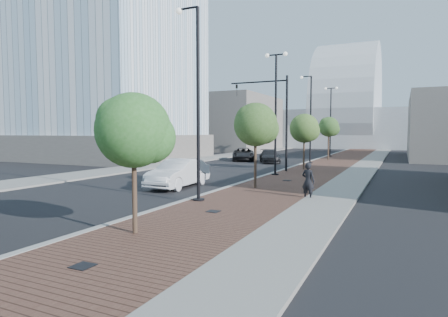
% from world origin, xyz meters
% --- Properties ---
extents(sidewalk, '(7.00, 140.00, 0.12)m').
position_xyz_m(sidewalk, '(3.50, 40.00, 0.06)').
color(sidewalk, '#4C2D23').
rests_on(sidewalk, ground).
extents(concrete_strip, '(2.40, 140.00, 0.13)m').
position_xyz_m(concrete_strip, '(6.20, 40.00, 0.07)').
color(concrete_strip, slate).
rests_on(concrete_strip, ground).
extents(curb, '(0.30, 140.00, 0.14)m').
position_xyz_m(curb, '(0.00, 40.00, 0.07)').
color(curb, gray).
rests_on(curb, ground).
extents(west_sidewalk, '(4.00, 140.00, 0.12)m').
position_xyz_m(west_sidewalk, '(-13.00, 40.00, 0.06)').
color(west_sidewalk, slate).
rests_on(west_sidewalk, ground).
extents(white_sedan, '(2.00, 5.24, 1.71)m').
position_xyz_m(white_sedan, '(-2.99, 13.96, 0.85)').
color(white_sedan, silver).
rests_on(white_sedan, ground).
extents(dark_car_mid, '(4.32, 5.93, 1.50)m').
position_xyz_m(dark_car_mid, '(-7.67, 35.76, 0.75)').
color(dark_car_mid, black).
rests_on(dark_car_mid, ground).
extents(dark_car_far, '(3.83, 5.32, 1.43)m').
position_xyz_m(dark_car_far, '(-3.87, 34.13, 0.72)').
color(dark_car_far, black).
rests_on(dark_car_far, ground).
extents(pedestrian, '(0.78, 0.62, 1.87)m').
position_xyz_m(pedestrian, '(5.13, 13.03, 0.93)').
color(pedestrian, black).
rests_on(pedestrian, ground).
extents(streetlight_1, '(1.44, 0.56, 9.21)m').
position_xyz_m(streetlight_1, '(0.49, 10.00, 4.34)').
color(streetlight_1, black).
rests_on(streetlight_1, ground).
extents(streetlight_2, '(1.72, 0.56, 9.28)m').
position_xyz_m(streetlight_2, '(0.60, 22.00, 4.82)').
color(streetlight_2, black).
rests_on(streetlight_2, ground).
extents(streetlight_3, '(1.44, 0.56, 9.21)m').
position_xyz_m(streetlight_3, '(0.49, 34.00, 4.34)').
color(streetlight_3, black).
rests_on(streetlight_3, ground).
extents(streetlight_4, '(1.72, 0.56, 9.28)m').
position_xyz_m(streetlight_4, '(0.60, 46.00, 4.82)').
color(streetlight_4, black).
rests_on(streetlight_4, ground).
extents(traffic_mast, '(5.09, 0.20, 8.00)m').
position_xyz_m(traffic_mast, '(-0.30, 25.00, 4.98)').
color(traffic_mast, black).
rests_on(traffic_mast, ground).
extents(tree_0, '(2.43, 2.39, 4.61)m').
position_xyz_m(tree_0, '(1.65, 4.02, 3.41)').
color(tree_0, '#382619').
rests_on(tree_0, ground).
extents(tree_1, '(2.55, 2.53, 5.06)m').
position_xyz_m(tree_1, '(1.65, 15.02, 3.78)').
color(tree_1, '#382619').
rests_on(tree_1, ground).
extents(tree_2, '(2.54, 2.52, 4.95)m').
position_xyz_m(tree_2, '(1.65, 27.02, 3.68)').
color(tree_2, '#382619').
rests_on(tree_2, ground).
extents(tree_3, '(2.34, 2.29, 5.11)m').
position_xyz_m(tree_3, '(1.65, 39.02, 3.95)').
color(tree_3, '#382619').
rests_on(tree_3, ground).
extents(tower_podium, '(19.00, 19.00, 3.00)m').
position_xyz_m(tower_podium, '(-24.00, 32.00, 1.50)').
color(tower_podium, '#5F5A55').
rests_on(tower_podium, ground).
extents(convention_center, '(50.00, 30.00, 50.00)m').
position_xyz_m(convention_center, '(-2.00, 85.00, 6.00)').
color(convention_center, '#ACB2B7').
rests_on(convention_center, ground).
extents(commercial_block_nw, '(14.00, 20.00, 10.00)m').
position_xyz_m(commercial_block_nw, '(-20.00, 60.00, 5.00)').
color(commercial_block_nw, slate).
rests_on(commercial_block_nw, ground).
extents(utility_cover_0, '(0.50, 0.50, 0.02)m').
position_xyz_m(utility_cover_0, '(2.40, 1.00, 0.13)').
color(utility_cover_0, black).
rests_on(utility_cover_0, sidewalk).
extents(utility_cover_1, '(0.50, 0.50, 0.02)m').
position_xyz_m(utility_cover_1, '(2.40, 8.00, 0.13)').
color(utility_cover_1, black).
rests_on(utility_cover_1, sidewalk).
extents(utility_cover_2, '(0.50, 0.50, 0.02)m').
position_xyz_m(utility_cover_2, '(2.40, 19.00, 0.13)').
color(utility_cover_2, black).
rests_on(utility_cover_2, sidewalk).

